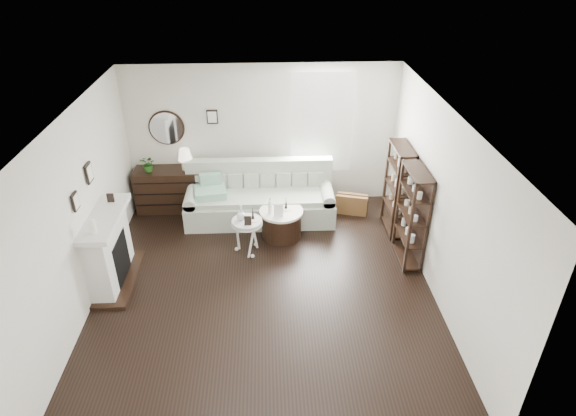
{
  "coord_description": "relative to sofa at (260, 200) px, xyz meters",
  "views": [
    {
      "loc": [
        0.08,
        -5.7,
        4.74
      ],
      "look_at": [
        0.39,
        0.8,
        0.92
      ],
      "focal_mm": 30.0,
      "sensor_mm": 36.0,
      "label": 1
    }
  ],
  "objects": [
    {
      "name": "fireplace",
      "position": [
        -2.24,
        -1.78,
        0.19
      ],
      "size": [
        0.5,
        1.4,
        1.84
      ],
      "color": "silver",
      "rests_on": "ground"
    },
    {
      "name": "card_frame_drum",
      "position": [
        0.32,
        -0.87,
        0.28
      ],
      "size": [
        0.16,
        0.07,
        0.21
      ],
      "primitive_type": "cube",
      "rotation": [
        -0.21,
        0.0,
        -0.04
      ],
      "color": "white",
      "rests_on": "drum_table"
    },
    {
      "name": "card_frame_ped",
      "position": [
        -0.18,
        -1.26,
        0.35
      ],
      "size": [
        0.12,
        0.05,
        0.15
      ],
      "primitive_type": "cube",
      "rotation": [
        -0.21,
        0.0,
        0.04
      ],
      "color": "black",
      "rests_on": "pedestal_table"
    },
    {
      "name": "sofa",
      "position": [
        0.0,
        0.0,
        0.0
      ],
      "size": [
        2.7,
        0.94,
        1.05
      ],
      "color": "#B3BDA8",
      "rests_on": "ground"
    },
    {
      "name": "room",
      "position": [
        0.8,
        0.62,
        1.25
      ],
      "size": [
        5.5,
        5.5,
        5.5
      ],
      "color": "black",
      "rests_on": "ground"
    },
    {
      "name": "quilt",
      "position": [
        -0.88,
        -0.14,
        0.26
      ],
      "size": [
        0.61,
        0.53,
        0.14
      ],
      "primitive_type": "cube",
      "rotation": [
        0.0,
        0.0,
        0.16
      ],
      "color": "#2A9A71",
      "rests_on": "sofa"
    },
    {
      "name": "potted_plant",
      "position": [
        -2.03,
        0.34,
        0.63
      ],
      "size": [
        0.36,
        0.34,
        0.31
      ],
      "primitive_type": "imported",
      "rotation": [
        0.0,
        0.0,
        -0.43
      ],
      "color": "#215418",
      "rests_on": "dresser"
    },
    {
      "name": "eiffel_ped",
      "position": [
        -0.1,
        -1.1,
        0.37
      ],
      "size": [
        0.12,
        0.12,
        0.2
      ],
      "primitive_type": null,
      "rotation": [
        0.0,
        0.0,
        -0.07
      ],
      "color": "black",
      "rests_on": "pedestal_table"
    },
    {
      "name": "table_lamp",
      "position": [
        -1.36,
        0.39,
        0.68
      ],
      "size": [
        0.32,
        0.32,
        0.41
      ],
      "primitive_type": null,
      "rotation": [
        0.0,
        0.0,
        0.28
      ],
      "color": "#F2E3CB",
      "rests_on": "dresser"
    },
    {
      "name": "flask_ped",
      "position": [
        -0.29,
        -1.11,
        0.4
      ],
      "size": [
        0.15,
        0.15,
        0.27
      ],
      "primitive_type": null,
      "color": "silver",
      "rests_on": "pedestal_table"
    },
    {
      "name": "shelf_unit_near",
      "position": [
        2.4,
        -1.43,
        0.45
      ],
      "size": [
        0.3,
        0.8,
        1.6
      ],
      "color": "black",
      "rests_on": "ground"
    },
    {
      "name": "pedestal_table",
      "position": [
        -0.2,
        -1.13,
        0.22
      ],
      "size": [
        0.51,
        0.51,
        0.62
      ],
      "rotation": [
        0.0,
        0.0,
        0.38
      ],
      "color": "white",
      "rests_on": "ground"
    },
    {
      "name": "bottle_drum",
      "position": [
        0.18,
        -0.77,
        0.33
      ],
      "size": [
        0.07,
        0.07,
        0.3
      ],
      "primitive_type": "cylinder",
      "color": "silver",
      "rests_on": "drum_table"
    },
    {
      "name": "drum_table",
      "position": [
        0.37,
        -0.68,
        -0.08
      ],
      "size": [
        0.75,
        0.75,
        0.52
      ],
      "rotation": [
        0.0,
        0.0,
        0.26
      ],
      "color": "black",
      "rests_on": "ground"
    },
    {
      "name": "shelf_unit_far",
      "position": [
        2.4,
        -0.53,
        0.45
      ],
      "size": [
        0.3,
        0.8,
        1.6
      ],
      "color": "black",
      "rests_on": "ground"
    },
    {
      "name": "eiffel_drum",
      "position": [
        0.46,
        -0.63,
        0.27
      ],
      "size": [
        0.14,
        0.14,
        0.19
      ],
      "primitive_type": null,
      "rotation": [
        0.0,
        0.0,
        0.29
      ],
      "color": "black",
      "rests_on": "drum_table"
    },
    {
      "name": "dresser",
      "position": [
        -1.72,
        0.39,
        0.06
      ],
      "size": [
        1.24,
        0.53,
        0.82
      ],
      "color": "black",
      "rests_on": "ground"
    },
    {
      "name": "suitcase",
      "position": [
        1.73,
        0.04,
        -0.15
      ],
      "size": [
        0.61,
        0.34,
        0.39
      ],
      "primitive_type": "cube",
      "rotation": [
        0.0,
        0.0,
        -0.27
      ],
      "color": "brown",
      "rests_on": "ground"
    }
  ]
}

